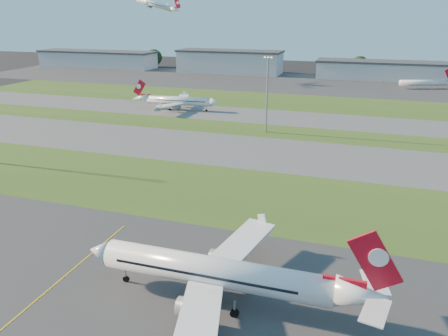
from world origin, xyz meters
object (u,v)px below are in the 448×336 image
at_px(airliner_parked, 217,273).
at_px(airliner_taxiing, 178,101).
at_px(mini_jet_near, 424,83).
at_px(light_mast_centre, 267,90).

xyz_separation_m(airliner_parked, airliner_taxiing, (-58.74, 118.51, -0.69)).
bearing_deg(airliner_parked, mini_jet_near, 77.02).
distance_m(airliner_taxiing, light_mast_centre, 51.53).
relative_size(airliner_parked, airliner_taxiing, 1.18).
height_order(airliner_taxiing, mini_jet_near, airliner_taxiing).
bearing_deg(airliner_parked, light_mast_centre, 98.19).
height_order(mini_jet_near, light_mast_centre, light_mast_centre).
relative_size(airliner_parked, light_mast_centre, 1.60).
relative_size(mini_jet_near, light_mast_centre, 1.07).
bearing_deg(mini_jet_near, airliner_parked, -121.70).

